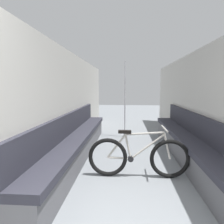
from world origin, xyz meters
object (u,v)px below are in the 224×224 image
(bench_seat_row_left, at_px, (77,143))
(bicycle, at_px, (138,157))
(grab_pole_near, at_px, (125,101))
(bench_seat_row_right, at_px, (188,145))

(bench_seat_row_left, relative_size, bicycle, 2.81)
(bench_seat_row_left, height_order, bicycle, bench_seat_row_left)
(bench_seat_row_left, bearing_deg, grab_pole_near, 62.96)
(grab_pole_near, bearing_deg, bench_seat_row_left, -117.04)
(bicycle, bearing_deg, bench_seat_row_left, 129.65)
(bench_seat_row_right, distance_m, grab_pole_near, 2.29)
(bench_seat_row_right, relative_size, bicycle, 2.81)
(bench_seat_row_left, xyz_separation_m, bicycle, (1.16, -0.74, 0.01))
(bench_seat_row_right, bearing_deg, grab_pole_near, 123.92)
(bicycle, relative_size, grab_pole_near, 0.75)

